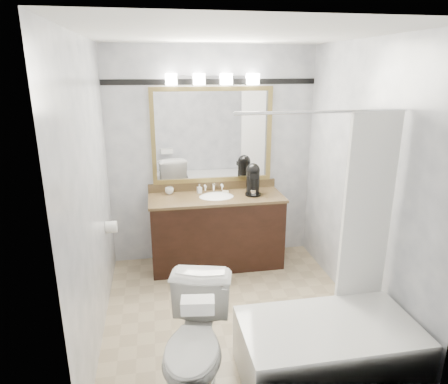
# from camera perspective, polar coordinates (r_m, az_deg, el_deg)

# --- Properties ---
(room) EXTENTS (2.42, 2.62, 2.52)m
(room) POSITION_cam_1_polar(r_m,az_deg,el_deg) (3.46, 1.51, 0.54)
(room) COLOR tan
(room) RESTS_ON ground
(vanity) EXTENTS (1.53, 0.58, 0.97)m
(vanity) POSITION_cam_1_polar(r_m,az_deg,el_deg) (4.68, -1.07, -5.38)
(vanity) COLOR black
(vanity) RESTS_ON ground
(mirror) EXTENTS (1.40, 0.04, 1.10)m
(mirror) POSITION_cam_1_polar(r_m,az_deg,el_deg) (4.64, -1.67, 8.04)
(mirror) COLOR olive
(mirror) RESTS_ON room
(vanity_light_bar) EXTENTS (1.02, 0.14, 0.12)m
(vanity_light_bar) POSITION_cam_1_polar(r_m,az_deg,el_deg) (4.52, -1.64, 15.87)
(vanity_light_bar) COLOR silver
(vanity_light_bar) RESTS_ON room
(accent_stripe) EXTENTS (2.40, 0.01, 0.06)m
(accent_stripe) POSITION_cam_1_polar(r_m,az_deg,el_deg) (4.59, -1.76, 15.48)
(accent_stripe) COLOR black
(accent_stripe) RESTS_ON room
(bathtub) EXTENTS (1.30, 0.75, 1.96)m
(bathtub) POSITION_cam_1_polar(r_m,az_deg,el_deg) (3.30, 14.83, -19.98)
(bathtub) COLOR white
(bathtub) RESTS_ON ground
(tp_roll) EXTENTS (0.11, 0.12, 0.12)m
(tp_roll) POSITION_cam_1_polar(r_m,az_deg,el_deg) (4.23, -15.79, -4.83)
(tp_roll) COLOR white
(tp_roll) RESTS_ON room
(toilet) EXTENTS (0.64, 0.89, 0.82)m
(toilet) POSITION_cam_1_polar(r_m,az_deg,el_deg) (2.98, -4.06, -20.98)
(toilet) COLOR white
(toilet) RESTS_ON ground
(tissue_box) EXTENTS (0.22, 0.14, 0.08)m
(tissue_box) POSITION_cam_1_polar(r_m,az_deg,el_deg) (2.55, -3.77, -15.81)
(tissue_box) COLOR white
(tissue_box) RESTS_ON toilet
(coffee_maker) EXTENTS (0.19, 0.23, 0.36)m
(coffee_maker) POSITION_cam_1_polar(r_m,az_deg,el_deg) (4.59, 4.16, 1.96)
(coffee_maker) COLOR black
(coffee_maker) RESTS_ON vanity
(cup_left) EXTENTS (0.13, 0.13, 0.08)m
(cup_left) POSITION_cam_1_polar(r_m,az_deg,el_deg) (4.66, -7.82, 0.18)
(cup_left) COLOR white
(cup_left) RESTS_ON vanity
(soap_bottle_a) EXTENTS (0.06, 0.06, 0.11)m
(soap_bottle_a) POSITION_cam_1_polar(r_m,az_deg,el_deg) (4.65, -3.54, 0.49)
(soap_bottle_a) COLOR white
(soap_bottle_a) RESTS_ON vanity
(soap_bar) EXTENTS (0.08, 0.07, 0.02)m
(soap_bar) POSITION_cam_1_polar(r_m,az_deg,el_deg) (4.66, 0.21, 0.03)
(soap_bar) COLOR beige
(soap_bar) RESTS_ON vanity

